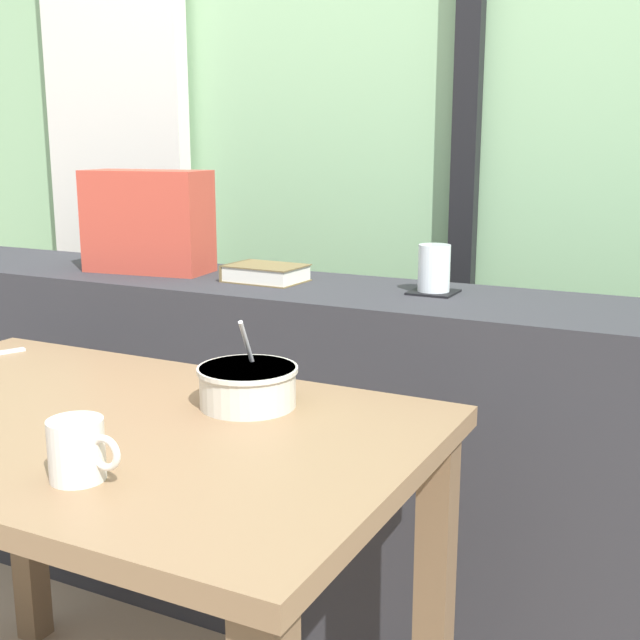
# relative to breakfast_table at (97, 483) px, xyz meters

# --- Properties ---
(outdoor_backdrop) EXTENTS (4.80, 0.08, 2.80)m
(outdoor_backdrop) POSITION_rel_breakfast_table_xyz_m (0.06, 1.34, 0.79)
(outdoor_backdrop) COLOR #8EBC89
(outdoor_backdrop) RESTS_ON ground
(curtain_left_panel) EXTENTS (0.56, 0.06, 2.50)m
(curtain_left_panel) POSITION_rel_breakfast_table_xyz_m (-0.98, 1.24, 0.64)
(curtain_left_panel) COLOR silver
(curtain_left_panel) RESTS_ON ground
(window_divider_post) EXTENTS (0.07, 0.05, 2.60)m
(window_divider_post) POSITION_rel_breakfast_table_xyz_m (0.24, 1.27, 0.69)
(window_divider_post) COLOR black
(window_divider_post) RESTS_ON ground
(dark_console_ledge) EXTENTS (2.80, 0.39, 0.85)m
(dark_console_ledge) POSITION_rel_breakfast_table_xyz_m (0.06, 0.70, -0.19)
(dark_console_ledge) COLOR #2D2D33
(dark_console_ledge) RESTS_ON ground
(breakfast_table) EXTENTS (1.11, 0.69, 0.73)m
(breakfast_table) POSITION_rel_breakfast_table_xyz_m (0.00, 0.00, 0.00)
(breakfast_table) COLOR brown
(breakfast_table) RESTS_ON ground
(coaster_square) EXTENTS (0.10, 0.10, 0.00)m
(coaster_square) POSITION_rel_breakfast_table_xyz_m (0.34, 0.74, 0.23)
(coaster_square) COLOR black
(coaster_square) RESTS_ON dark_console_ledge
(juice_glass) EXTENTS (0.07, 0.07, 0.10)m
(juice_glass) POSITION_rel_breakfast_table_xyz_m (0.34, 0.74, 0.28)
(juice_glass) COLOR white
(juice_glass) RESTS_ON coaster_square
(closed_book) EXTENTS (0.19, 0.14, 0.04)m
(closed_book) POSITION_rel_breakfast_table_xyz_m (-0.08, 0.70, 0.25)
(closed_book) COLOR brown
(closed_book) RESTS_ON dark_console_ledge
(throw_pillow) EXTENTS (0.34, 0.18, 0.26)m
(throw_pillow) POSITION_rel_breakfast_table_xyz_m (-0.43, 0.70, 0.36)
(throw_pillow) COLOR #B74233
(throw_pillow) RESTS_ON dark_console_ledge
(soup_bowl) EXTENTS (0.17, 0.17, 0.16)m
(soup_bowl) POSITION_rel_breakfast_table_xyz_m (0.20, 0.17, 0.15)
(soup_bowl) COLOR beige
(soup_bowl) RESTS_ON breakfast_table
(ceramic_mug) EXTENTS (0.11, 0.08, 0.08)m
(ceramic_mug) POSITION_rel_breakfast_table_xyz_m (0.16, -0.20, 0.16)
(ceramic_mug) COLOR silver
(ceramic_mug) RESTS_ON breakfast_table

